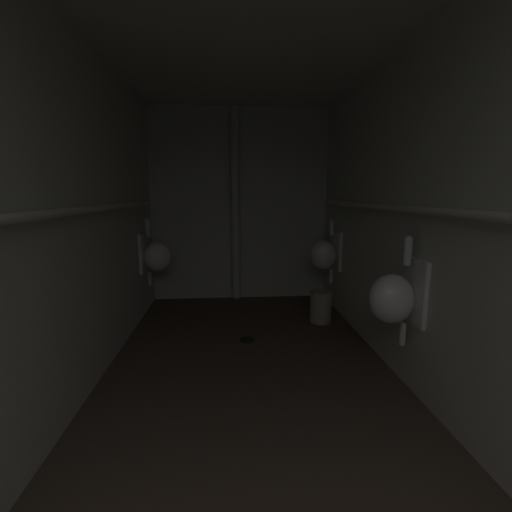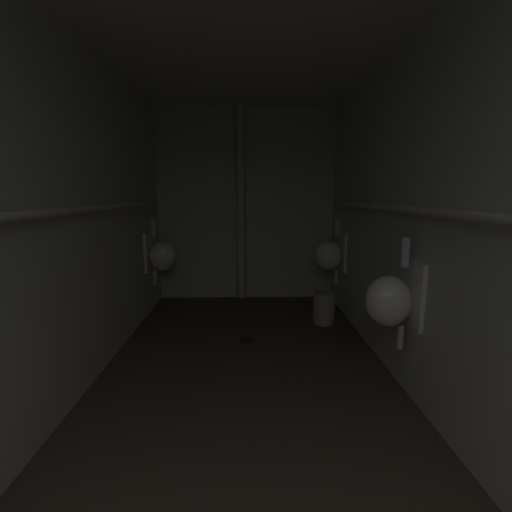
{
  "view_description": "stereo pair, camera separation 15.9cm",
  "coord_description": "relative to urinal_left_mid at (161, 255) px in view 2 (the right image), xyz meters",
  "views": [
    {
      "loc": [
        -0.15,
        0.07,
        1.35
      ],
      "look_at": [
        0.09,
        3.09,
        0.81
      ],
      "focal_mm": 24.66,
      "sensor_mm": 36.0,
      "label": 1
    },
    {
      "loc": [
        0.01,
        0.07,
        1.35
      ],
      "look_at": [
        0.09,
        3.09,
        0.81
      ],
      "focal_mm": 24.66,
      "sensor_mm": 36.0,
      "label": 2
    }
  ],
  "objects": [
    {
      "name": "ceiling",
      "position": [
        0.96,
        -1.73,
        1.76
      ],
      "size": [
        2.34,
        4.66,
        0.06
      ],
      "primitive_type": "cube",
      "color": "beige"
    },
    {
      "name": "waste_bin",
      "position": [
        1.78,
        -0.42,
        -0.5
      ],
      "size": [
        0.23,
        0.23,
        0.33
      ],
      "primitive_type": "cylinder",
      "color": "#9E937A",
      "rests_on": "ground"
    },
    {
      "name": "supply_pipe_left",
      "position": [
        -0.09,
        -1.7,
        0.58
      ],
      "size": [
        0.06,
        3.86,
        0.06
      ],
      "color": "beige"
    },
    {
      "name": "supply_pipe_right",
      "position": [
        2.01,
        -1.73,
        0.58
      ],
      "size": [
        0.06,
        3.86,
        0.06
      ],
      "color": "beige"
    },
    {
      "name": "urinal_right_mid",
      "position": [
        1.92,
        -1.74,
        0.0
      ],
      "size": [
        0.32,
        0.3,
        0.76
      ],
      "color": "silver"
    },
    {
      "name": "standpipe_back_wall",
      "position": [
        0.9,
        0.46,
        0.53
      ],
      "size": [
        0.11,
        0.11,
        2.34
      ],
      "primitive_type": "cylinder",
      "color": "beige",
      "rests_on": "ground"
    },
    {
      "name": "wall_right",
      "position": [
        2.1,
        -1.73,
        0.53
      ],
      "size": [
        0.06,
        4.66,
        2.39
      ],
      "primitive_type": "cube",
      "color": "beige",
      "rests_on": "ground"
    },
    {
      "name": "wall_left",
      "position": [
        -0.18,
        -1.73,
        0.53
      ],
      "size": [
        0.06,
        4.66,
        2.39
      ],
      "primitive_type": "cube",
      "color": "beige",
      "rests_on": "ground"
    },
    {
      "name": "wall_back",
      "position": [
        0.96,
        0.57,
        0.53
      ],
      "size": [
        2.34,
        0.06,
        2.39
      ],
      "primitive_type": "cube",
      "color": "beige",
      "rests_on": "ground"
    },
    {
      "name": "urinal_left_mid",
      "position": [
        0.0,
        0.0,
        0.0
      ],
      "size": [
        0.32,
        0.3,
        0.76
      ],
      "color": "silver"
    },
    {
      "name": "floor",
      "position": [
        0.96,
        -1.73,
        -0.71
      ],
      "size": [
        2.34,
        4.66,
        0.08
      ],
      "primitive_type": "cube",
      "color": "#47382D",
      "rests_on": "ground"
    },
    {
      "name": "floor_drain",
      "position": [
        0.97,
        -0.83,
        -0.66
      ],
      "size": [
        0.14,
        0.14,
        0.01
      ],
      "primitive_type": "cylinder",
      "color": "black",
      "rests_on": "ground"
    },
    {
      "name": "urinal_right_far",
      "position": [
        1.92,
        -0.03,
        0.0
      ],
      "size": [
        0.32,
        0.3,
        0.76
      ],
      "color": "silver"
    }
  ]
}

